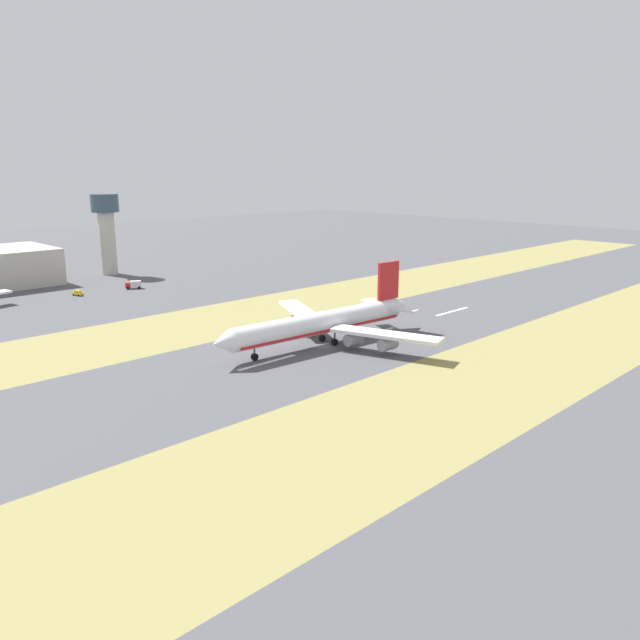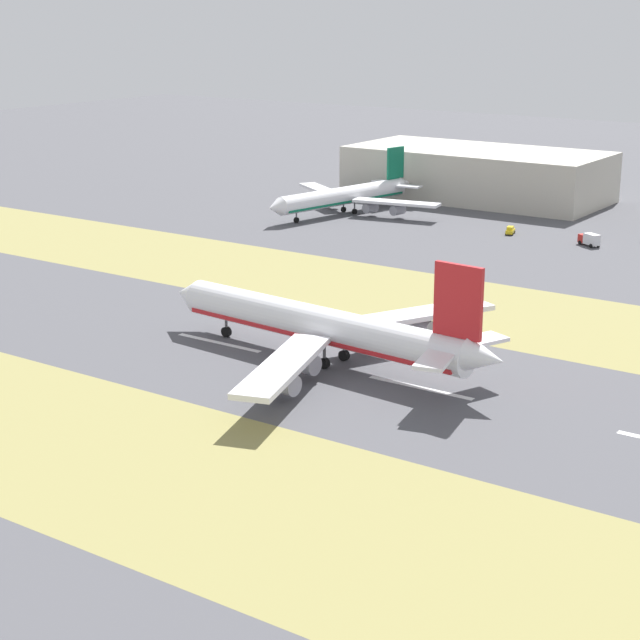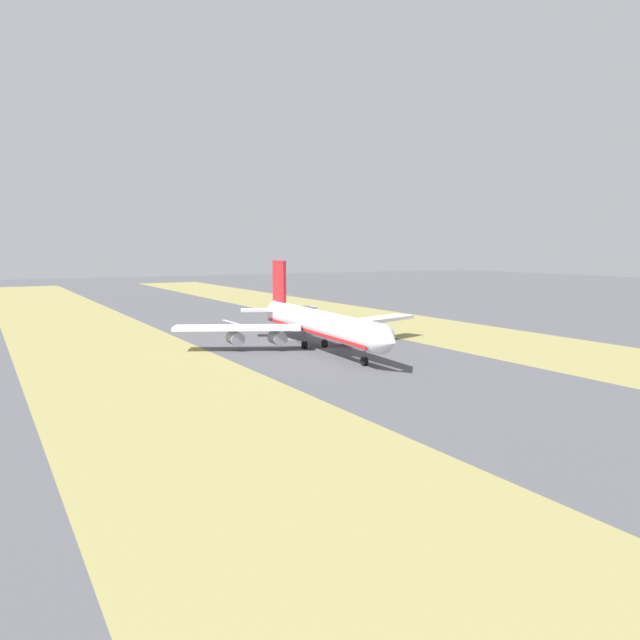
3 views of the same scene
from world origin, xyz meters
TOP-DOWN VIEW (x-y plane):
  - ground_plane at (0.00, 0.00)m, footprint 800.00×800.00m
  - grass_median_west at (-45.00, 0.00)m, footprint 40.00×600.00m
  - grass_median_east at (45.00, 0.00)m, footprint 40.00×600.00m
  - centreline_dash_near at (0.00, -60.24)m, footprint 1.20×18.00m
  - centreline_dash_mid at (0.00, -20.24)m, footprint 1.20×18.00m
  - centreline_dash_far at (0.00, 19.76)m, footprint 1.20×18.00m
  - airplane_main_jet at (1.76, -2.14)m, footprint 63.95×67.22m
  - control_tower at (150.59, -13.65)m, footprint 12.00×12.00m
  - service_truck at (111.47, -4.24)m, footprint 4.89×6.30m
  - apron_car at (113.36, 17.56)m, footprint 4.72×2.90m

SIDE VIEW (x-z plane):
  - ground_plane at x=0.00m, z-range 0.00..0.00m
  - grass_median_west at x=-45.00m, z-range 0.00..0.01m
  - grass_median_east at x=45.00m, z-range 0.00..0.01m
  - centreline_dash_near at x=0.00m, z-range 0.00..0.01m
  - centreline_dash_mid at x=0.00m, z-range 0.00..0.01m
  - centreline_dash_far at x=0.00m, z-range 0.00..0.01m
  - apron_car at x=113.36m, z-range -0.01..2.02m
  - service_truck at x=111.47m, z-range 0.12..3.22m
  - airplane_main_jet at x=1.76m, z-range -4.08..16.12m
  - control_tower at x=150.59m, z-range 4.14..39.65m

